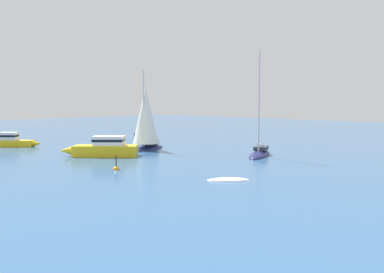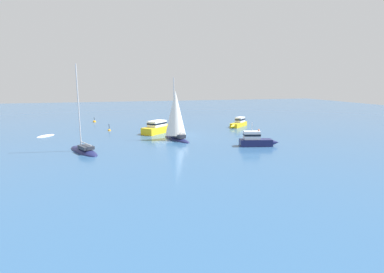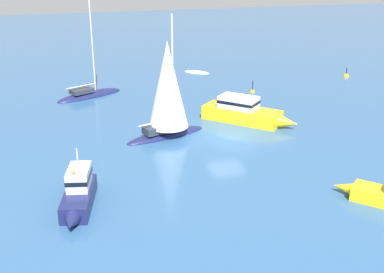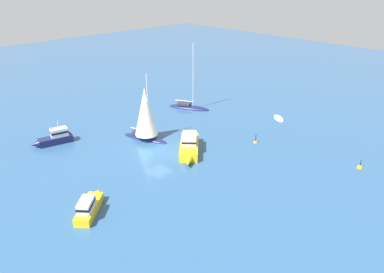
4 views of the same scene
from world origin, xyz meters
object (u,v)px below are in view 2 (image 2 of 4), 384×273
Objects in this scene: skiff at (46,136)px; mooring_buoy at (109,130)px; launch at (159,128)px; channel_buoy at (94,122)px; motor_cruiser at (239,123)px; yacht at (176,116)px; motor_cruiser_1 at (256,140)px; sailboat at (84,151)px.

mooring_buoy reaches higher than skiff.
launch reaches higher than channel_buoy.
yacht is at bearing -8.81° from motor_cruiser.
channel_buoy is (22.19, 11.96, -3.23)m from yacht.
sailboat is at bearing -173.80° from motor_cruiser_1.
launch is at bearing -6.53° from yacht.
sailboat is (-13.59, 25.28, -0.52)m from motor_cruiser.
motor_cruiser is 22.53m from mooring_buoy.
motor_cruiser_1 reaches higher than motor_cruiser.
motor_cruiser_1 is 24.82m from mooring_buoy.
yacht is at bearing -138.70° from mooring_buoy.
launch reaches higher than motor_cruiser.
mooring_buoy is (1.33, 22.48, -0.63)m from motor_cruiser.
motor_cruiser_1 is 35.76m from channel_buoy.
launch reaches higher than skiff.
yacht is at bearing -71.67° from skiff.
motor_cruiser_1 is (-14.40, -27.04, 0.77)m from skiff.
motor_cruiser_1 is at bearing -77.19° from skiff.
channel_buoy is 0.91× the size of mooring_buoy.
motor_cruiser is at bearing -117.50° from channel_buoy.
skiff is (7.54, 18.18, -3.24)m from yacht.
channel_buoy is (29.06, 20.82, -0.76)m from motor_cruiser_1.
yacht is 6.99m from launch.
launch is 0.62× the size of sailboat.
yacht is 3.02× the size of skiff.
skiff is 13.71m from sailboat.
channel_buoy reaches higher than skiff.
yacht is 16.36m from motor_cruiser.
sailboat is 2.05× the size of motor_cruiser_1.
motor_cruiser reaches higher than mooring_buoy.
mooring_buoy is at bearing -32.30° from skiff.
motor_cruiser_1 is at bearing -122.43° from sailboat.
mooring_buoy is at bearing 148.60° from motor_cruiser_1.
motor_cruiser reaches higher than skiff.
motor_cruiser_1 is at bearing -96.50° from launch.
channel_buoy is at bearing -26.02° from sailboat.
launch is at bearing -53.00° from skiff.
yacht is 6.45× the size of mooring_buoy.
skiff is at bearing 1.23° from sailboat.
yacht is 19.95m from skiff.
channel_buoy is at bearing 13.76° from mooring_buoy.
motor_cruiser_1 is (-6.86, -8.86, -2.47)m from yacht.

